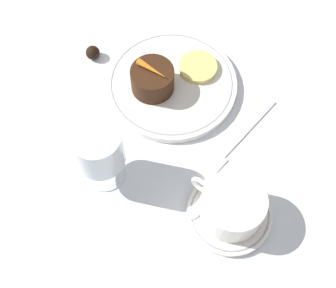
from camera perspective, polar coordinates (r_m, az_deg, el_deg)
The scene contains 11 objects.
ground_plane at distance 0.82m, azimuth -1.11°, elevation 4.65°, with size 3.00×3.00×0.00m, color white.
dinner_plate at distance 0.84m, azimuth 0.44°, elevation 7.33°, with size 0.23×0.23×0.01m.
saucer at distance 0.74m, azimuth 7.50°, elevation -8.43°, with size 0.13×0.13×0.01m.
coffee_cup at distance 0.71m, azimuth 7.88°, elevation -7.50°, with size 0.12×0.10×0.06m.
spoon at distance 0.74m, azimuth 5.08°, elevation -6.58°, with size 0.03×0.12×0.00m.
wine_glass at distance 0.69m, azimuth -8.43°, elevation -0.72°, with size 0.08×0.08×0.13m.
fork at distance 0.79m, azimuth 7.83°, elevation -0.25°, with size 0.04×0.19×0.01m.
dessert_cake at distance 0.81m, azimuth -1.91°, elevation 7.88°, with size 0.08×0.08×0.05m.
carrot_garnish at distance 0.79m, azimuth -1.97°, elevation 9.09°, with size 0.06×0.01×0.01m.
pineapple_slice at distance 0.85m, azimuth 3.68°, elevation 9.33°, with size 0.07×0.07×0.01m.
chocolate_truffle at distance 0.89m, azimuth -9.16°, elevation 10.94°, with size 0.03×0.03×0.03m.
Camera 1 is at (-0.27, 0.35, 0.70)m, focal length 50.00 mm.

